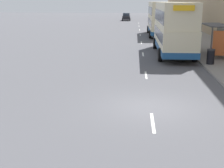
# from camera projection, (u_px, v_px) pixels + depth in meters

# --- Properties ---
(ground_plane) EXTENTS (220.00, 220.00, 0.00)m
(ground_plane) POSITION_uv_depth(u_px,v_px,m) (150.00, 107.00, 13.41)
(ground_plane) COLOR #515156
(pavement) EXTENTS (5.00, 93.00, 0.14)m
(pavement) POSITION_uv_depth(u_px,v_px,m) (180.00, 29.00, 50.03)
(pavement) COLOR gray
(pavement) RESTS_ON ground_plane
(lane_mark_0) EXTENTS (0.12, 2.00, 0.01)m
(lane_mark_0) POSITION_uv_depth(u_px,v_px,m) (153.00, 123.00, 11.62)
(lane_mark_0) COLOR silver
(lane_mark_0) RESTS_ON ground_plane
(lane_mark_1) EXTENTS (0.12, 2.00, 0.01)m
(lane_mark_1) POSITION_uv_depth(u_px,v_px,m) (146.00, 75.00, 19.07)
(lane_mark_1) COLOR silver
(lane_mark_1) RESTS_ON ground_plane
(lane_mark_2) EXTENTS (0.12, 2.00, 0.01)m
(lane_mark_2) POSITION_uv_depth(u_px,v_px,m) (143.00, 54.00, 26.53)
(lane_mark_2) COLOR silver
(lane_mark_2) RESTS_ON ground_plane
(lane_mark_3) EXTENTS (0.12, 2.00, 0.01)m
(lane_mark_3) POSITION_uv_depth(u_px,v_px,m) (141.00, 43.00, 33.99)
(lane_mark_3) COLOR silver
(lane_mark_3) RESTS_ON ground_plane
(lane_mark_4) EXTENTS (0.12, 2.00, 0.01)m
(lane_mark_4) POSITION_uv_depth(u_px,v_px,m) (140.00, 35.00, 41.45)
(lane_mark_4) COLOR silver
(lane_mark_4) RESTS_ON ground_plane
(lane_mark_5) EXTENTS (0.12, 2.00, 0.01)m
(lane_mark_5) POSITION_uv_depth(u_px,v_px,m) (140.00, 30.00, 48.91)
(lane_mark_5) COLOR silver
(lane_mark_5) RESTS_ON ground_plane
(lane_mark_6) EXTENTS (0.12, 2.00, 0.01)m
(lane_mark_6) POSITION_uv_depth(u_px,v_px,m) (139.00, 26.00, 56.36)
(lane_mark_6) COLOR silver
(lane_mark_6) RESTS_ON ground_plane
(lane_mark_7) EXTENTS (0.12, 2.00, 0.01)m
(lane_mark_7) POSITION_uv_depth(u_px,v_px,m) (139.00, 23.00, 63.82)
(lane_mark_7) COLOR silver
(lane_mark_7) RESTS_ON ground_plane
(bus_shelter) EXTENTS (1.60, 4.20, 2.48)m
(bus_shelter) POSITION_uv_depth(u_px,v_px,m) (218.00, 34.00, 24.31)
(bus_shelter) COLOR #4C4C51
(bus_shelter) RESTS_ON ground_plane
(double_decker_bus_near) EXTENTS (2.85, 10.08, 4.30)m
(double_decker_bus_near) POSITION_uv_depth(u_px,v_px,m) (174.00, 27.00, 25.80)
(double_decker_bus_near) COLOR beige
(double_decker_bus_near) RESTS_ON ground_plane
(double_decker_bus_ahead) EXTENTS (2.85, 10.47, 4.30)m
(double_decker_bus_ahead) POSITION_uv_depth(u_px,v_px,m) (160.00, 18.00, 40.25)
(double_decker_bus_ahead) COLOR beige
(double_decker_bus_ahead) RESTS_ON ground_plane
(car_0) EXTENTS (1.91, 4.26, 1.69)m
(car_0) POSITION_uv_depth(u_px,v_px,m) (126.00, 17.00, 72.28)
(car_0) COLOR black
(car_0) RESTS_ON ground_plane
(car_1) EXTENTS (2.06, 4.60, 1.72)m
(car_1) POSITION_uv_depth(u_px,v_px,m) (156.00, 22.00, 54.28)
(car_1) COLOR #B7B799
(car_1) RESTS_ON ground_plane
(pedestrian_at_shelter) EXTENTS (0.35, 0.35, 1.79)m
(pedestrian_at_shelter) POSITION_uv_depth(u_px,v_px,m) (189.00, 37.00, 29.61)
(pedestrian_at_shelter) COLOR #23232D
(pedestrian_at_shelter) RESTS_ON ground_plane
(litter_bin) EXTENTS (0.55, 0.55, 1.05)m
(litter_bin) POSITION_uv_depth(u_px,v_px,m) (211.00, 57.00, 21.60)
(litter_bin) COLOR black
(litter_bin) RESTS_ON ground_plane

